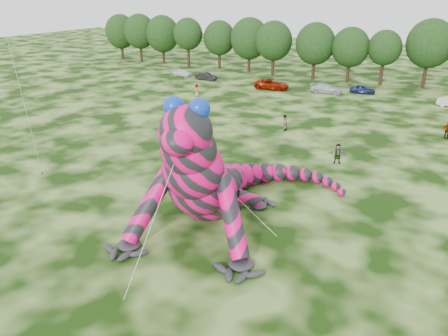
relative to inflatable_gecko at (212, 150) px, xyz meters
name	(u,v)px	position (x,y,z in m)	size (l,w,h in m)	color
ground	(173,264)	(1.12, -6.55, -4.65)	(240.00, 240.00, 0.00)	#16330A
inflatable_gecko	(212,150)	(0.00, 0.00, 0.00)	(15.65, 18.58, 9.29)	#ED066B
tree_0	(121,37)	(-53.44, 52.68, 0.11)	(6.91, 6.22, 9.51)	black
tree_1	(140,38)	(-47.23, 51.50, 0.26)	(6.74, 6.07, 9.81)	black
tree_2	(163,39)	(-41.90, 52.21, 0.18)	(7.04, 6.34, 9.64)	black
tree_3	(188,43)	(-34.60, 50.51, 0.08)	(5.81, 5.23, 9.44)	black
tree_4	(219,45)	(-28.52, 52.16, -0.12)	(6.22, 5.60, 9.06)	black
tree_5	(249,45)	(-22.00, 51.88, 0.25)	(7.16, 6.44, 9.80)	black
tree_6	(274,49)	(-16.44, 50.13, 0.10)	(6.52, 5.86, 9.49)	black
tree_7	(315,51)	(-8.96, 50.25, 0.09)	(6.68, 6.01, 9.48)	black
tree_8	(350,55)	(-3.10, 50.43, -0.17)	(6.14, 5.53, 8.94)	black
tree_9	(383,58)	(2.19, 50.79, -0.31)	(5.27, 4.74, 8.68)	black
tree_10	(428,54)	(8.52, 52.02, 0.61)	(7.09, 6.38, 10.50)	black
car_0	(182,73)	(-30.32, 41.79, -4.01)	(1.49, 3.71, 1.27)	white
car_1	(206,76)	(-24.81, 40.77, -4.01)	(1.35, 3.88, 1.28)	black
car_2	(272,84)	(-12.14, 39.52, -3.89)	(2.49, 5.41, 1.50)	#921302
car_3	(326,89)	(-3.83, 40.85, -3.96)	(1.92, 4.73, 1.37)	silver
car_4	(363,89)	(0.99, 43.22, -4.01)	(1.50, 3.72, 1.27)	#161C47
spectator_4	(197,90)	(-19.71, 29.58, -3.72)	(0.90, 0.59, 1.84)	gray
spectator_3	(448,130)	(13.44, 25.81, -3.73)	(1.07, 0.45, 1.83)	gray
spectator_5	(338,154)	(5.20, 13.40, -3.74)	(1.68, 0.54, 1.82)	gray
spectator_1	(284,123)	(-2.52, 20.15, -3.74)	(0.88, 0.68, 1.80)	gray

